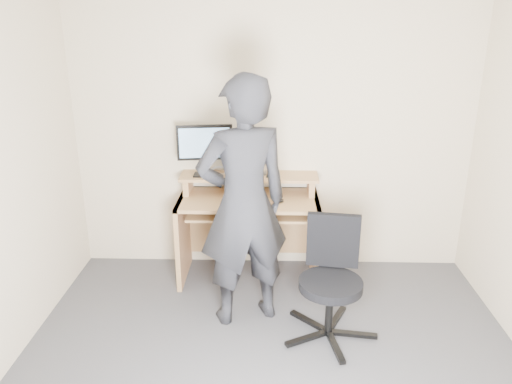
{
  "coord_description": "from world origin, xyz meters",
  "views": [
    {
      "loc": [
        -0.02,
        -2.54,
        2.24
      ],
      "look_at": [
        -0.12,
        1.05,
        0.95
      ],
      "focal_mm": 35.0,
      "sensor_mm": 36.0,
      "label": 1
    }
  ],
  "objects_px": {
    "office_chair": "(331,275)",
    "person": "(243,204)",
    "monitor": "(205,146)",
    "desk": "(249,216)"
  },
  "relations": [
    {
      "from": "office_chair",
      "to": "person",
      "type": "height_order",
      "value": "person"
    },
    {
      "from": "monitor",
      "to": "person",
      "type": "xyz_separation_m",
      "value": [
        0.37,
        -0.75,
        -0.24
      ]
    },
    {
      "from": "desk",
      "to": "office_chair",
      "type": "height_order",
      "value": "desk"
    },
    {
      "from": "monitor",
      "to": "person",
      "type": "height_order",
      "value": "person"
    },
    {
      "from": "desk",
      "to": "monitor",
      "type": "xyz_separation_m",
      "value": [
        -0.38,
        0.04,
        0.63
      ]
    },
    {
      "from": "office_chair",
      "to": "person",
      "type": "relative_size",
      "value": 0.46
    },
    {
      "from": "desk",
      "to": "monitor",
      "type": "relative_size",
      "value": 2.55
    },
    {
      "from": "desk",
      "to": "office_chair",
      "type": "relative_size",
      "value": 1.39
    },
    {
      "from": "monitor",
      "to": "office_chair",
      "type": "height_order",
      "value": "monitor"
    },
    {
      "from": "monitor",
      "to": "office_chair",
      "type": "relative_size",
      "value": 0.55
    }
  ]
}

